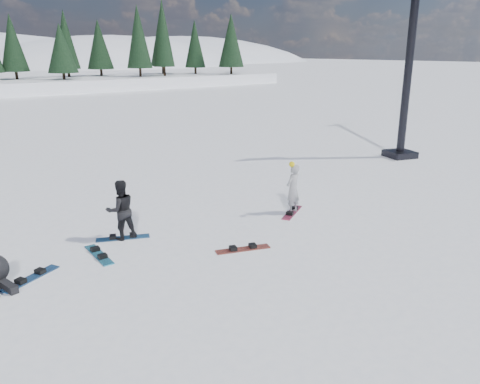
{
  "coord_description": "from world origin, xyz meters",
  "views": [
    {
      "loc": [
        -8.0,
        -10.53,
        5.19
      ],
      "look_at": [
        0.22,
        0.08,
        1.1
      ],
      "focal_mm": 35.0,
      "sensor_mm": 36.0,
      "label": 1
    }
  ],
  "objects_px": {
    "snowboarder_woman": "(293,189)",
    "snowboard_loose_c": "(31,278)",
    "snowboard_loose_a": "(99,255)",
    "snowboard_loose_b": "(243,249)",
    "lift_tower": "(407,87)",
    "snowboarder_man": "(121,210)"
  },
  "relations": [
    {
      "from": "lift_tower",
      "to": "snowboard_loose_a",
      "type": "xyz_separation_m",
      "value": [
        -16.53,
        -2.1,
        -3.45
      ]
    },
    {
      "from": "snowboarder_woman",
      "to": "snowboarder_man",
      "type": "relative_size",
      "value": 1.04
    },
    {
      "from": "snowboard_loose_b",
      "to": "snowboard_loose_c",
      "type": "bearing_deg",
      "value": -179.5
    },
    {
      "from": "snowboarder_woman",
      "to": "snowboarder_man",
      "type": "xyz_separation_m",
      "value": [
        -5.37,
        1.39,
        0.03
      ]
    },
    {
      "from": "snowboard_loose_c",
      "to": "lift_tower",
      "type": "bearing_deg",
      "value": -18.7
    },
    {
      "from": "lift_tower",
      "to": "snowboard_loose_c",
      "type": "height_order",
      "value": "lift_tower"
    },
    {
      "from": "snowboard_loose_a",
      "to": "snowboard_loose_c",
      "type": "relative_size",
      "value": 1.0
    },
    {
      "from": "snowboard_loose_a",
      "to": "snowboard_loose_b",
      "type": "bearing_deg",
      "value": -120.36
    },
    {
      "from": "snowboard_loose_b",
      "to": "snowboard_loose_c",
      "type": "height_order",
      "value": "same"
    },
    {
      "from": "snowboard_loose_a",
      "to": "snowboard_loose_c",
      "type": "height_order",
      "value": "same"
    },
    {
      "from": "snowboarder_woman",
      "to": "snowboard_loose_c",
      "type": "relative_size",
      "value": 1.2
    },
    {
      "from": "snowboard_loose_a",
      "to": "snowboard_loose_c",
      "type": "bearing_deg",
      "value": 101.44
    },
    {
      "from": "snowboarder_man",
      "to": "snowboard_loose_a",
      "type": "xyz_separation_m",
      "value": [
        -0.99,
        -0.69,
        -0.85
      ]
    },
    {
      "from": "snowboarder_woman",
      "to": "snowboard_loose_c",
      "type": "distance_m",
      "value": 8.19
    },
    {
      "from": "lift_tower",
      "to": "snowboarder_man",
      "type": "xyz_separation_m",
      "value": [
        -15.54,
        -1.4,
        -2.6
      ]
    },
    {
      "from": "lift_tower",
      "to": "snowboarder_woman",
      "type": "distance_m",
      "value": 10.87
    },
    {
      "from": "lift_tower",
      "to": "snowboarder_woman",
      "type": "height_order",
      "value": "lift_tower"
    },
    {
      "from": "snowboard_loose_a",
      "to": "snowboard_loose_c",
      "type": "xyz_separation_m",
      "value": [
        -1.78,
        -0.3,
        0.0
      ]
    },
    {
      "from": "lift_tower",
      "to": "snowboarder_man",
      "type": "bearing_deg",
      "value": -157.05
    },
    {
      "from": "snowboarder_woman",
      "to": "snowboard_loose_a",
      "type": "bearing_deg",
      "value": -22.66
    },
    {
      "from": "snowboarder_woman",
      "to": "lift_tower",
      "type": "bearing_deg",
      "value": 178.93
    },
    {
      "from": "snowboard_loose_b",
      "to": "snowboard_loose_a",
      "type": "bearing_deg",
      "value": 167.38
    }
  ]
}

